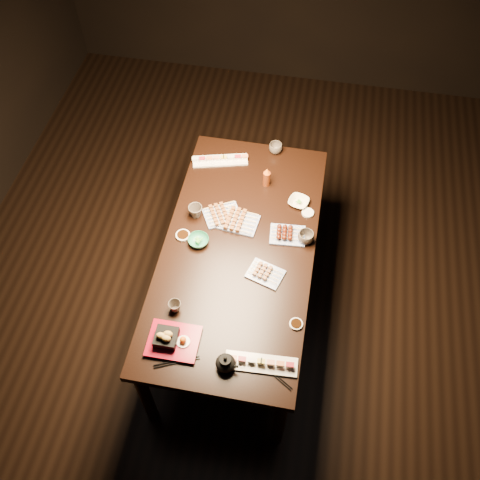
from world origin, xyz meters
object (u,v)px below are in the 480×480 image
yakitori_plate_left (222,213)px  tempura_tray (173,338)px  yakitori_plate_right (265,272)px  teacup_mid_right (306,237)px  teapot (225,362)px  condiment_bottle (267,177)px  sushi_platter_far (220,159)px  teacup_near_left (175,306)px  yakitori_plate_center (239,220)px  sushi_platter_near (261,362)px  teacup_far_right (276,148)px  edamame_bowl_cream (299,202)px  dining_table (239,281)px  teacup_far_left (196,211)px  edamame_bowl_green (198,241)px

yakitori_plate_left → tempura_tray: tempura_tray is taller
yakitori_plate_right → teacup_mid_right: (0.20, 0.28, 0.01)m
teapot → condiment_bottle: 1.27m
yakitori_plate_right → sushi_platter_far: bearing=135.1°
teacup_near_left → yakitori_plate_right: bearing=34.7°
sushi_platter_far → yakitori_plate_center: 0.54m
sushi_platter_near → teacup_far_right: (-0.15, 1.54, 0.01)m
yakitori_plate_center → condiment_bottle: (0.12, 0.35, 0.04)m
edamame_bowl_cream → teacup_far_right: bearing=116.3°
sushi_platter_far → teapot: bearing=88.2°
condiment_bottle → yakitori_plate_left: bearing=-126.4°
dining_table → yakitori_plate_right: yakitori_plate_right is taller
tempura_tray → teacup_far_right: (0.33, 1.50, -0.01)m
teacup_mid_right → yakitori_plate_right: bearing=-125.6°
edamame_bowl_cream → teacup_mid_right: 0.30m
yakitori_plate_left → teacup_far_right: (0.24, 0.62, 0.01)m
dining_table → yakitori_plate_right: 0.47m
yakitori_plate_left → edamame_bowl_cream: 0.49m
yakitori_plate_right → teacup_far_left: 0.61m
yakitori_plate_center → teacup_far_left: size_ratio=2.67×
tempura_tray → yakitori_plate_right: bearing=50.2°
yakitori_plate_center → teacup_far_right: 0.66m
dining_table → edamame_bowl_cream: edamame_bowl_cream is taller
edamame_bowl_cream → dining_table: bearing=-126.9°
teacup_mid_right → teacup_far_left: (-0.69, 0.07, 0.00)m
yakitori_plate_right → condiment_bottle: 0.70m
dining_table → edamame_bowl_green: (-0.24, -0.00, 0.39)m
sushi_platter_far → edamame_bowl_cream: bearing=139.7°
yakitori_plate_right → yakitori_plate_left: (-0.33, 0.38, 0.00)m
edamame_bowl_green → yakitori_plate_center: bearing=42.2°
teacup_near_left → condiment_bottle: bearing=70.6°
edamame_bowl_green → teapot: (0.31, -0.74, 0.03)m
dining_table → sushi_platter_far: (-0.25, 0.68, 0.40)m
yakitori_plate_right → teacup_mid_right: bearing=71.9°
yakitori_plate_center → condiment_bottle: size_ratio=1.62×
yakitori_plate_right → teapot: bearing=-83.7°
teacup_far_right → condiment_bottle: condiment_bottle is taller
teacup_far_left → edamame_bowl_cream: bearing=19.1°
edamame_bowl_green → condiment_bottle: 0.63m
sushi_platter_near → edamame_bowl_green: bearing=122.1°
teacup_far_right → condiment_bottle: (-0.02, -0.30, 0.04)m
edamame_bowl_cream → edamame_bowl_green: bearing=-143.3°
yakitori_plate_center → teacup_mid_right: bearing=-1.5°
yakitori_plate_center → teacup_far_right: bearing=85.1°
sushi_platter_near → yakitori_plate_right: 0.55m
edamame_bowl_cream → teacup_far_right: size_ratio=1.38×
edamame_bowl_green → teacup_near_left: size_ratio=1.77×
sushi_platter_near → teacup_mid_right: size_ratio=3.91×
sushi_platter_near → tempura_tray: (-0.48, 0.04, 0.03)m
dining_table → yakitori_plate_center: (-0.03, 0.19, 0.40)m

